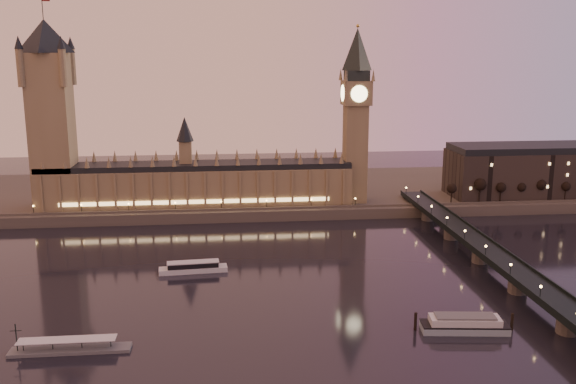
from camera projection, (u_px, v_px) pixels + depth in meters
name	position (u px, v px, depth m)	size (l,w,h in m)	color
ground	(285.00, 284.00, 266.72)	(700.00, 700.00, 0.00)	black
far_embankment	(305.00, 191.00, 429.37)	(560.00, 130.00, 6.00)	#423D35
palace_of_westminster	(197.00, 179.00, 375.55)	(180.00, 26.62, 52.00)	brown
victoria_tower	(50.00, 104.00, 358.04)	(31.68, 31.68, 118.00)	brown
big_ben	(356.00, 105.00, 375.92)	(17.68, 17.68, 104.00)	brown
westminster_bridge	(497.00, 264.00, 274.75)	(13.20, 260.00, 15.30)	black
city_block	(568.00, 168.00, 408.72)	(155.00, 45.00, 34.00)	black
bare_tree_0	(454.00, 188.00, 380.48)	(6.29, 6.29, 12.80)	black
bare_tree_1	(477.00, 187.00, 381.90)	(6.29, 6.29, 12.80)	black
bare_tree_2	(499.00, 187.00, 383.31)	(6.29, 6.29, 12.80)	black
bare_tree_3	(522.00, 186.00, 384.73)	(6.29, 6.29, 12.80)	black
bare_tree_4	(544.00, 186.00, 386.15)	(6.29, 6.29, 12.80)	black
bare_tree_5	(566.00, 185.00, 387.56)	(6.29, 6.29, 12.80)	black
cruise_boat_a	(193.00, 267.00, 281.27)	(30.12, 8.70, 4.75)	silver
moored_barge	(465.00, 324.00, 221.48)	(34.18, 11.86, 6.31)	#859BA9
pontoon_pier	(70.00, 348.00, 206.86)	(38.39, 6.40, 10.24)	#595B5E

